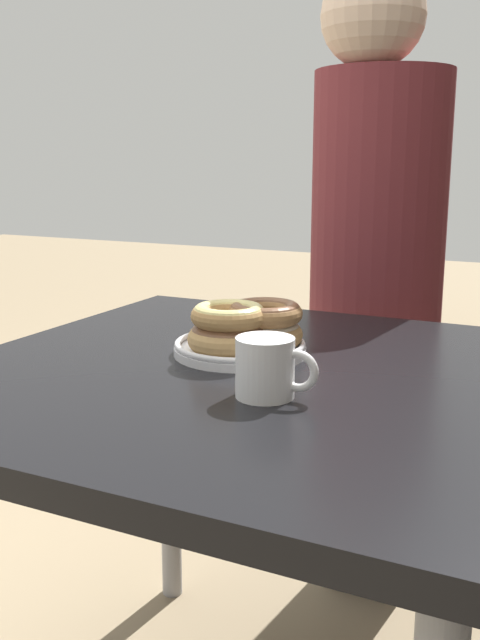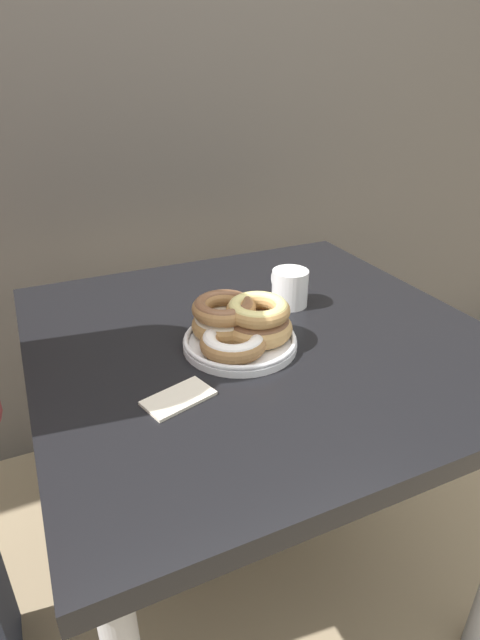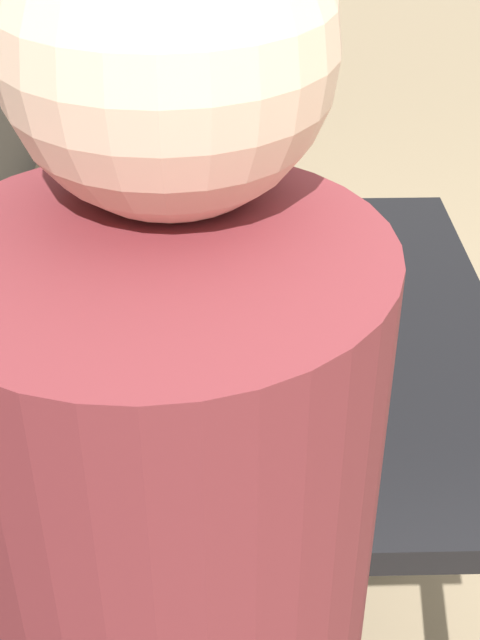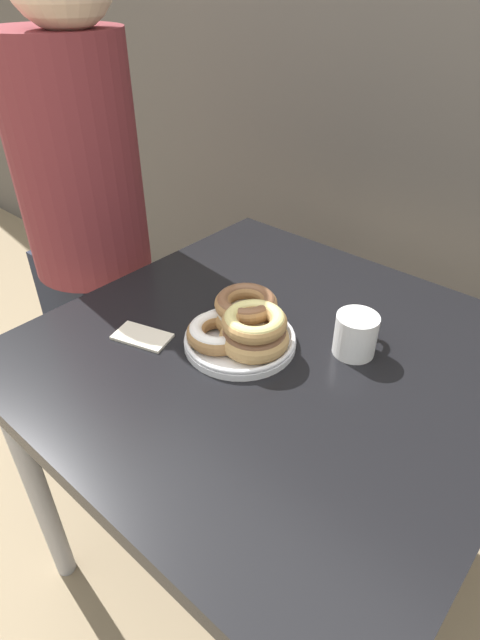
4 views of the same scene
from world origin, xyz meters
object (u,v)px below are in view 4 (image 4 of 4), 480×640
at_px(donut_plate, 243,326).
at_px(coffee_mug, 356,333).
at_px(dining_table, 274,381).
at_px(person_figure, 86,230).
at_px(napkin, 142,337).

xyz_separation_m(donut_plate, coffee_mug, (0.18, 0.13, 0.00)).
bearing_deg(dining_table, person_figure, 177.13).
relative_size(dining_table, coffee_mug, 7.73).
bearing_deg(donut_plate, coffee_mug, 34.65).
xyz_separation_m(dining_table, napkin, (-0.23, -0.15, 0.09)).
bearing_deg(person_figure, coffee_mug, 4.32).
bearing_deg(dining_table, coffee_mug, 38.11).
xyz_separation_m(dining_table, coffee_mug, (0.12, 0.10, 0.13)).
relative_size(coffee_mug, person_figure, 0.08).
bearing_deg(dining_table, donut_plate, -153.32).
distance_m(coffee_mug, napkin, 0.43).
xyz_separation_m(person_figure, napkin, (0.46, -0.19, -0.03)).
bearing_deg(coffee_mug, person_figure, -175.68).
bearing_deg(person_figure, napkin, -22.26).
height_order(person_figure, napkin, person_figure).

